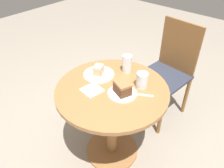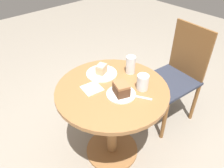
{
  "view_description": "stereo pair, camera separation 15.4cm",
  "coord_description": "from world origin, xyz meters",
  "px_view_note": "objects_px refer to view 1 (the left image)",
  "views": [
    {
      "loc": [
        0.81,
        -0.93,
        1.69
      ],
      "look_at": [
        0.0,
        0.0,
        0.76
      ],
      "focal_mm": 35.0,
      "sensor_mm": 36.0,
      "label": 1
    },
    {
      "loc": [
        0.92,
        -0.83,
        1.69
      ],
      "look_at": [
        0.0,
        0.0,
        0.76
      ],
      "focal_mm": 35.0,
      "sensor_mm": 36.0,
      "label": 2
    }
  ],
  "objects_px": {
    "cake_slice_near": "(122,88)",
    "plate_far": "(99,74)",
    "glass_water": "(127,65)",
    "glass_lemonade": "(142,81)",
    "plate_near": "(122,93)",
    "chair": "(167,71)",
    "cake_slice_far": "(99,70)"
  },
  "relations": [
    {
      "from": "plate_near",
      "to": "glass_lemonade",
      "type": "relative_size",
      "value": 1.8
    },
    {
      "from": "chair",
      "to": "cake_slice_far",
      "type": "bearing_deg",
      "value": -102.36
    },
    {
      "from": "chair",
      "to": "cake_slice_far",
      "type": "xyz_separation_m",
      "value": [
        -0.24,
        -0.71,
        0.27
      ]
    },
    {
      "from": "cake_slice_far",
      "to": "glass_water",
      "type": "height_order",
      "value": "glass_water"
    },
    {
      "from": "cake_slice_near",
      "to": "glass_lemonade",
      "type": "height_order",
      "value": "glass_lemonade"
    },
    {
      "from": "plate_far",
      "to": "glass_lemonade",
      "type": "bearing_deg",
      "value": 16.0
    },
    {
      "from": "plate_far",
      "to": "cake_slice_near",
      "type": "bearing_deg",
      "value": -12.63
    },
    {
      "from": "cake_slice_near",
      "to": "plate_far",
      "type": "bearing_deg",
      "value": 167.37
    },
    {
      "from": "plate_near",
      "to": "cake_slice_far",
      "type": "bearing_deg",
      "value": 167.37
    },
    {
      "from": "glass_water",
      "to": "cake_slice_near",
      "type": "bearing_deg",
      "value": -58.56
    },
    {
      "from": "plate_far",
      "to": "glass_water",
      "type": "xyz_separation_m",
      "value": [
        0.13,
        0.18,
        0.06
      ]
    },
    {
      "from": "chair",
      "to": "glass_water",
      "type": "xyz_separation_m",
      "value": [
        -0.1,
        -0.53,
        0.28
      ]
    },
    {
      "from": "plate_near",
      "to": "cake_slice_near",
      "type": "distance_m",
      "value": 0.05
    },
    {
      "from": "glass_lemonade",
      "to": "glass_water",
      "type": "height_order",
      "value": "glass_water"
    },
    {
      "from": "cake_slice_far",
      "to": "plate_near",
      "type": "bearing_deg",
      "value": -12.63
    },
    {
      "from": "plate_near",
      "to": "cake_slice_far",
      "type": "height_order",
      "value": "cake_slice_far"
    },
    {
      "from": "cake_slice_far",
      "to": "glass_water",
      "type": "bearing_deg",
      "value": 53.78
    },
    {
      "from": "plate_near",
      "to": "plate_far",
      "type": "distance_m",
      "value": 0.29
    },
    {
      "from": "cake_slice_far",
      "to": "glass_lemonade",
      "type": "distance_m",
      "value": 0.35
    },
    {
      "from": "plate_far",
      "to": "cake_slice_far",
      "type": "bearing_deg",
      "value": 0.0
    },
    {
      "from": "plate_near",
      "to": "cake_slice_near",
      "type": "height_order",
      "value": "cake_slice_near"
    },
    {
      "from": "chair",
      "to": "cake_slice_near",
      "type": "distance_m",
      "value": 0.82
    },
    {
      "from": "glass_lemonade",
      "to": "cake_slice_far",
      "type": "bearing_deg",
      "value": -164.0
    },
    {
      "from": "glass_water",
      "to": "plate_near",
      "type": "bearing_deg",
      "value": -58.56
    },
    {
      "from": "plate_far",
      "to": "cake_slice_far",
      "type": "height_order",
      "value": "cake_slice_far"
    },
    {
      "from": "cake_slice_near",
      "to": "glass_lemonade",
      "type": "relative_size",
      "value": 1.21
    },
    {
      "from": "glass_lemonade",
      "to": "plate_far",
      "type": "bearing_deg",
      "value": -164.0
    },
    {
      "from": "glass_lemonade",
      "to": "glass_water",
      "type": "distance_m",
      "value": 0.22
    },
    {
      "from": "chair",
      "to": "cake_slice_near",
      "type": "xyz_separation_m",
      "value": [
        0.05,
        -0.78,
        0.27
      ]
    },
    {
      "from": "chair",
      "to": "plate_near",
      "type": "relative_size",
      "value": 4.72
    },
    {
      "from": "cake_slice_near",
      "to": "glass_water",
      "type": "bearing_deg",
      "value": 121.44
    },
    {
      "from": "glass_lemonade",
      "to": "chair",
      "type": "bearing_deg",
      "value": 99.09
    }
  ]
}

